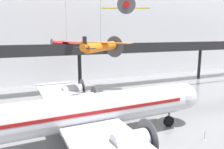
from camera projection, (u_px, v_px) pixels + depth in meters
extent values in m
cube|color=silver|center=(68.00, 31.00, 49.51)|extent=(140.00, 3.00, 22.94)
cube|color=black|center=(81.00, 52.00, 40.49)|extent=(110.00, 3.20, 0.90)
cube|color=black|center=(83.00, 47.00, 38.92)|extent=(110.00, 0.12, 1.10)
cylinder|color=black|center=(80.00, 72.00, 42.10)|extent=(0.70, 0.70, 7.17)
cylinder|color=black|center=(199.00, 64.00, 53.81)|extent=(0.70, 0.70, 7.17)
cylinder|color=silver|center=(76.00, 112.00, 20.80)|extent=(24.22, 4.00, 3.29)
sphere|color=silver|center=(183.00, 96.00, 26.26)|extent=(3.23, 3.23, 3.23)
cube|color=maroon|center=(76.00, 109.00, 20.74)|extent=(22.54, 4.02, 0.30)
cube|color=silver|center=(64.00, 95.00, 29.64)|extent=(6.07, 15.59, 0.28)
cylinder|color=silver|center=(83.00, 99.00, 27.29)|extent=(2.85, 1.66, 1.58)
cylinder|color=#4C4C51|center=(95.00, 98.00, 27.93)|extent=(0.15, 3.00, 3.00)
cylinder|color=silver|center=(72.00, 90.00, 31.98)|extent=(2.85, 1.66, 1.58)
cylinder|color=#4C4C51|center=(82.00, 89.00, 32.61)|extent=(0.15, 3.00, 3.00)
cylinder|color=silver|center=(130.00, 141.00, 16.65)|extent=(2.85, 1.66, 1.58)
cylinder|color=#4C4C51|center=(147.00, 137.00, 17.29)|extent=(0.15, 3.00, 3.00)
cylinder|color=#4C4C51|center=(169.00, 116.00, 25.86)|extent=(0.20, 0.20, 1.21)
cylinder|color=black|center=(169.00, 121.00, 25.97)|extent=(1.31, 0.42, 1.30)
cylinder|color=#4C4C51|center=(73.00, 124.00, 23.68)|extent=(0.20, 0.20, 1.21)
cylinder|color=black|center=(73.00, 129.00, 23.79)|extent=(1.31, 0.42, 1.30)
cylinder|color=#4C4C51|center=(88.00, 146.00, 18.98)|extent=(0.20, 0.20, 1.21)
cylinder|color=yellow|center=(125.00, 6.00, 38.89)|extent=(3.39, 5.68, 1.30)
cone|color=red|center=(126.00, 5.00, 35.98)|extent=(1.35, 1.29, 1.06)
cylinder|color=#4C4C51|center=(126.00, 4.00, 35.78)|extent=(2.81, 1.28, 3.05)
cone|color=yellow|center=(125.00, 8.00, 41.59)|extent=(1.54, 1.82, 1.03)
cube|color=yellow|center=(126.00, 8.00, 38.61)|extent=(8.39, 4.75, 0.10)
cube|color=red|center=(125.00, 5.00, 41.81)|extent=(0.34, 0.66, 1.41)
cube|color=red|center=(125.00, 8.00, 41.94)|extent=(3.07, 1.87, 0.06)
cylinder|color=orange|center=(101.00, 47.00, 27.26)|extent=(5.18, 3.77, 1.33)
cone|color=black|center=(114.00, 47.00, 29.53)|extent=(1.28, 1.32, 1.00)
cylinder|color=#4C4C51|center=(114.00, 47.00, 29.69)|extent=(1.55, 2.48, 2.89)
cone|color=orange|center=(87.00, 47.00, 25.14)|extent=(1.75, 1.58, 1.00)
cube|color=orange|center=(102.00, 43.00, 27.42)|extent=(5.36, 7.58, 0.10)
cube|color=black|center=(85.00, 42.00, 24.77)|extent=(0.59, 0.39, 1.33)
cube|color=black|center=(85.00, 48.00, 24.90)|extent=(2.07, 2.80, 0.06)
cylinder|color=slate|center=(100.00, 3.00, 26.30)|extent=(0.04, 0.04, 9.34)
cylinder|color=red|center=(67.00, 44.00, 40.61)|extent=(5.11, 1.39, 1.49)
cone|color=silver|center=(53.00, 46.00, 39.48)|extent=(0.89, 0.98, 0.93)
cylinder|color=#4C4C51|center=(52.00, 46.00, 39.40)|extent=(0.23, 2.68, 2.68)
cone|color=red|center=(79.00, 43.00, 41.66)|extent=(1.47, 0.97, 1.00)
cube|color=red|center=(65.00, 42.00, 40.38)|extent=(1.75, 7.59, 0.10)
cube|color=silver|center=(81.00, 41.00, 41.72)|extent=(0.61, 0.10, 1.24)
cube|color=silver|center=(81.00, 44.00, 41.84)|extent=(0.80, 2.72, 0.06)
cylinder|color=slate|center=(66.00, 15.00, 39.63)|extent=(0.04, 0.04, 9.65)
cylinder|color=#B2B5BA|center=(204.00, 140.00, 22.65)|extent=(0.36, 0.36, 0.04)
cylinder|color=#B2B5BA|center=(205.00, 136.00, 22.55)|extent=(0.07, 0.07, 0.95)
sphere|color=#B2B5BA|center=(205.00, 131.00, 22.46)|extent=(0.10, 0.10, 0.10)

